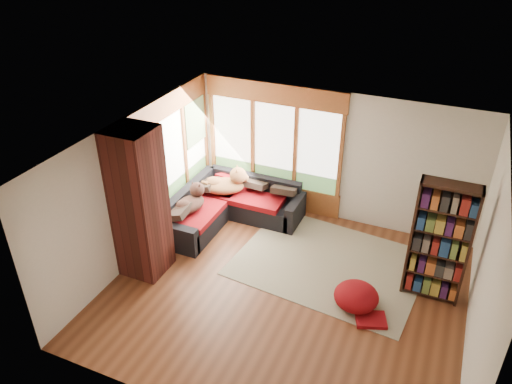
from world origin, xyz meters
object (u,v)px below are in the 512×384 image
Objects in this scene: area_rug at (329,263)px; dog_brindle at (191,197)px; brick_chimney at (139,204)px; bookshelf at (440,242)px; pouf at (356,296)px; sectional_sofa at (224,201)px; dog_tan at (227,179)px.

dog_brindle is (-2.70, -0.03, 0.73)m from area_rug.
brick_chimney reaches higher than bookshelf.
pouf is (-1.02, -0.74, -0.82)m from bookshelf.
pouf is 3.51m from dog_brindle.
pouf is (3.08, -1.55, -0.10)m from sectional_sofa.
area_rug is 1.98m from bookshelf.
bookshelf is (4.54, 1.24, -0.28)m from brick_chimney.
pouf reaches higher than area_rug.
dog_brindle reaches higher than pouf.
brick_chimney is 3.28× the size of dog_brindle.
dog_tan is at bearing 167.51° from bookshelf.
dog_tan is (-3.03, 1.64, 0.58)m from pouf.
sectional_sofa is 1.08× the size of bookshelf.
area_rug is 3.91× the size of dog_brindle.
dog_brindle is at bearing -115.42° from sectional_sofa.
area_rug is 2.79m from dog_brindle.
dog_tan is at bearing -13.20° from dog_brindle.
pouf is at bearing -94.31° from dog_brindle.
brick_chimney is 2.25m from dog_tan.
bookshelf is (4.09, -0.81, 0.72)m from sectional_sofa.
sectional_sofa is 4.23m from bookshelf.
dog_tan is at bearing 59.43° from sectional_sofa.
brick_chimney is at bearing -171.95° from pouf.
bookshelf is 2.56× the size of dog_brindle.
sectional_sofa is (0.45, 2.05, -1.00)m from brick_chimney.
brick_chimney is 2.68× the size of dog_tan.
brick_chimney is 1.44m from dog_brindle.
area_rug is (2.40, -0.70, -0.30)m from sectional_sofa.
pouf is 3.49m from dog_tan.
area_rug is 3.20× the size of dog_tan.
area_rug is at bearing 128.54° from pouf.
brick_chimney is at bearing -177.27° from dog_brindle.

